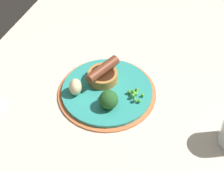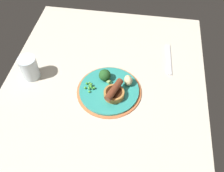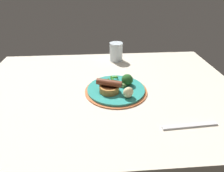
{
  "view_description": "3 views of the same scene",
  "coord_description": "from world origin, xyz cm",
  "px_view_note": "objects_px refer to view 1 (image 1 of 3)",
  "views": [
    {
      "loc": [
        -62.79,
        -22.89,
        73.92
      ],
      "look_at": [
        -4.42,
        0.77,
        7.3
      ],
      "focal_mm": 60.0,
      "sensor_mm": 36.0,
      "label": 1
    },
    {
      "loc": [
        54.51,
        12.63,
        80.11
      ],
      "look_at": [
        -3.98,
        3.56,
        6.13
      ],
      "focal_mm": 40.0,
      "sensor_mm": 36.0,
      "label": 2
    },
    {
      "loc": [
        3.35,
        71.2,
        45.11
      ],
      "look_at": [
        -1.92,
        3.06,
        5.85
      ],
      "focal_mm": 32.0,
      "sensor_mm": 36.0,
      "label": 3
    }
  ],
  "objects_px": {
    "dinner_plate": "(107,92)",
    "broccoli_floret_near": "(109,100)",
    "pea_pile": "(135,94)",
    "sausage_pudding": "(103,74)",
    "potato_chunk_0": "(75,87)"
  },
  "relations": [
    {
      "from": "dinner_plate",
      "to": "potato_chunk_0",
      "type": "bearing_deg",
      "value": 119.17
    },
    {
      "from": "dinner_plate",
      "to": "broccoli_floret_near",
      "type": "height_order",
      "value": "broccoli_floret_near"
    },
    {
      "from": "sausage_pudding",
      "to": "broccoli_floret_near",
      "type": "xyz_separation_m",
      "value": [
        -0.08,
        -0.05,
        0.0
      ]
    },
    {
      "from": "dinner_plate",
      "to": "sausage_pudding",
      "type": "height_order",
      "value": "sausage_pudding"
    },
    {
      "from": "sausage_pudding",
      "to": "broccoli_floret_near",
      "type": "relative_size",
      "value": 1.82
    },
    {
      "from": "dinner_plate",
      "to": "potato_chunk_0",
      "type": "xyz_separation_m",
      "value": [
        -0.04,
        0.07,
        0.03
      ]
    },
    {
      "from": "dinner_plate",
      "to": "potato_chunk_0",
      "type": "relative_size",
      "value": 5.97
    },
    {
      "from": "pea_pile",
      "to": "sausage_pudding",
      "type": "bearing_deg",
      "value": 76.19
    },
    {
      "from": "pea_pile",
      "to": "broccoli_floret_near",
      "type": "xyz_separation_m",
      "value": [
        -0.05,
        0.05,
        0.01
      ]
    },
    {
      "from": "broccoli_floret_near",
      "to": "potato_chunk_0",
      "type": "height_order",
      "value": "broccoli_floret_near"
    },
    {
      "from": "sausage_pudding",
      "to": "potato_chunk_0",
      "type": "relative_size",
      "value": 2.41
    },
    {
      "from": "pea_pile",
      "to": "broccoli_floret_near",
      "type": "height_order",
      "value": "broccoli_floret_near"
    },
    {
      "from": "sausage_pudding",
      "to": "pea_pile",
      "type": "xyz_separation_m",
      "value": [
        -0.02,
        -0.1,
        -0.01
      ]
    },
    {
      "from": "dinner_plate",
      "to": "broccoli_floret_near",
      "type": "xyz_separation_m",
      "value": [
        -0.05,
        -0.03,
        0.03
      ]
    },
    {
      "from": "dinner_plate",
      "to": "sausage_pudding",
      "type": "bearing_deg",
      "value": 39.26
    }
  ]
}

